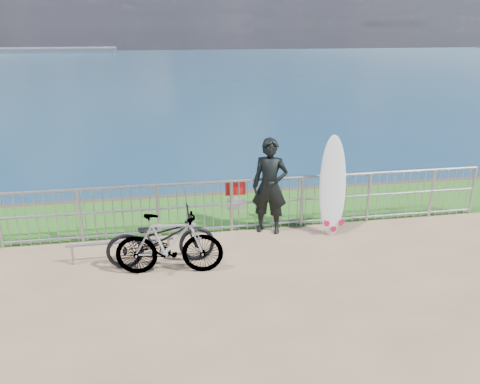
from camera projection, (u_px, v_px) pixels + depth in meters
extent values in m
plane|color=#23611A|center=(245.00, 209.00, 10.91)|extent=(120.00, 120.00, 0.00)
cube|color=brown|center=(237.00, 278.00, 12.87)|extent=(120.00, 0.30, 5.00)
plane|color=navy|center=(164.00, 72.00, 93.48)|extent=(260.00, 260.00, 0.00)
cube|color=#565E68|center=(9.00, 50.00, 157.27)|extent=(70.00, 12.00, 1.50)
cylinder|color=#989AA0|center=(256.00, 180.00, 9.52)|extent=(10.00, 0.06, 0.06)
cylinder|color=#989AA0|center=(255.00, 202.00, 9.69)|extent=(10.00, 0.05, 0.05)
cylinder|color=#989AA0|center=(255.00, 225.00, 9.86)|extent=(10.00, 0.05, 0.05)
cylinder|color=#989AA0|center=(80.00, 216.00, 9.13)|extent=(0.06, 0.06, 1.10)
cylinder|color=#989AA0|center=(158.00, 211.00, 9.38)|extent=(0.06, 0.06, 1.10)
cylinder|color=#989AA0|center=(232.00, 206.00, 9.62)|extent=(0.06, 0.06, 1.10)
cylinder|color=#989AA0|center=(302.00, 202.00, 9.87)|extent=(0.06, 0.06, 1.10)
cylinder|color=#989AA0|center=(368.00, 197.00, 10.12)|extent=(0.06, 0.06, 1.10)
cylinder|color=#989AA0|center=(432.00, 193.00, 10.36)|extent=(0.06, 0.06, 1.10)
cylinder|color=#989AA0|center=(472.00, 191.00, 10.53)|extent=(0.06, 0.06, 1.10)
cube|color=red|center=(235.00, 188.00, 9.57)|extent=(0.42, 0.02, 0.30)
cube|color=white|center=(236.00, 188.00, 9.56)|extent=(0.38, 0.01, 0.08)
cube|color=white|center=(236.00, 204.00, 9.68)|extent=(0.36, 0.02, 0.26)
imported|color=black|center=(270.00, 186.00, 9.46)|extent=(0.85, 0.71, 1.98)
ellipsoid|color=white|center=(333.00, 186.00, 9.43)|extent=(0.62, 0.57, 2.03)
cone|color=#BF1438|center=(325.00, 222.00, 9.54)|extent=(0.12, 0.22, 0.12)
cone|color=#BF1438|center=(339.00, 221.00, 9.59)|extent=(0.12, 0.22, 0.12)
cone|color=#BF1438|center=(332.00, 227.00, 9.61)|extent=(0.12, 0.22, 0.12)
imported|color=black|center=(161.00, 238.00, 8.30)|extent=(1.96, 0.78, 1.01)
imported|color=black|center=(169.00, 244.00, 7.98)|extent=(1.89, 0.73, 1.11)
cylinder|color=#989AA0|center=(120.00, 242.00, 8.45)|extent=(1.91, 0.05, 0.05)
cylinder|color=#989AA0|center=(72.00, 255.00, 8.37)|extent=(0.04, 0.04, 0.37)
cylinder|color=#989AA0|center=(169.00, 248.00, 8.65)|extent=(0.04, 0.04, 0.37)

